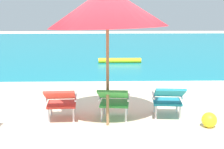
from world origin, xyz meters
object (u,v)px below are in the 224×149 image
object	(u,v)px
lounge_chair_center	(114,99)
beach_ball	(209,120)
swim_buoy	(120,60)
lounge_chair_right	(168,98)
beach_umbrella_center	(107,7)
lounge_chair_left	(61,100)

from	to	relation	value
lounge_chair_center	beach_ball	size ratio (longest dim) A/B	3.48
swim_buoy	lounge_chair_right	distance (m)	6.48
swim_buoy	beach_umbrella_center	distance (m)	7.06
beach_umbrella_center	beach_ball	distance (m)	2.58
swim_buoy	lounge_chair_center	world-z (taller)	lounge_chair_center
lounge_chair_left	beach_ball	world-z (taller)	lounge_chair_left
beach_ball	swim_buoy	bearing A→B (deg)	99.68
lounge_chair_left	lounge_chair_center	bearing A→B (deg)	1.30
swim_buoy	lounge_chair_right	xyz separation A→B (m)	(0.56, -6.45, 0.31)
lounge_chair_left	beach_umbrella_center	size ratio (longest dim) A/B	0.32
beach_ball	lounge_chair_right	bearing A→B (deg)	142.89
swim_buoy	lounge_chair_center	size ratio (longest dim) A/B	1.73
lounge_chair_left	lounge_chair_right	xyz separation A→B (m)	(1.95, 0.11, 0.00)
lounge_chair_left	beach_ball	size ratio (longest dim) A/B	3.38
lounge_chair_left	beach_ball	xyz separation A→B (m)	(2.58, -0.37, -0.27)
lounge_chair_center	beach_ball	bearing A→B (deg)	-13.40
lounge_chair_right	beach_umbrella_center	distance (m)	2.00
lounge_chair_right	beach_ball	bearing A→B (deg)	-37.11
beach_ball	beach_umbrella_center	bearing A→B (deg)	174.72
beach_umbrella_center	lounge_chair_center	bearing A→B (deg)	62.88
lounge_chair_center	beach_umbrella_center	distance (m)	1.65
lounge_chair_left	lounge_chair_right	distance (m)	1.95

